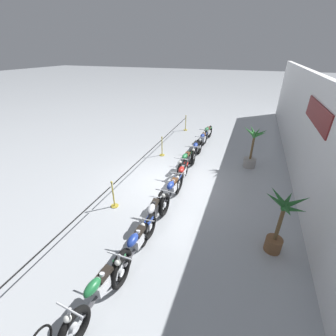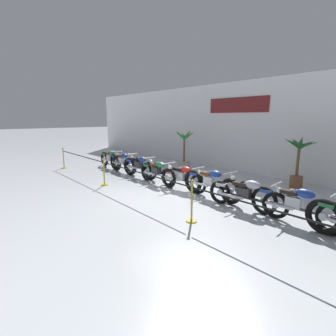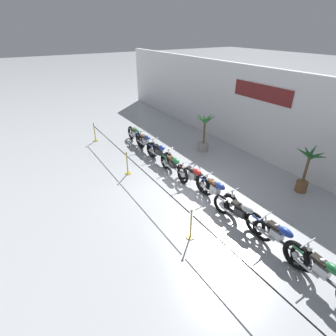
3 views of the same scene
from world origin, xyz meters
The scene contains 16 objects.
ground_plane centered at (0.00, 0.00, 0.00)m, with size 120.00×120.00×0.00m, color #B2B7BC.
back_wall centered at (0.00, 5.12, 2.10)m, with size 28.00×0.29×4.20m.
motorcycle_green_0 centered at (-5.33, 0.62, 0.47)m, with size 2.23×0.62×0.96m.
motorcycle_blue_1 centered at (-4.13, 0.62, 0.48)m, with size 2.29×0.62×0.96m.
motorcycle_blue_2 centered at (-2.66, 0.58, 0.48)m, with size 2.20×0.62×0.97m.
motorcycle_green_3 centered at (-1.25, 0.46, 0.47)m, with size 2.21×0.62×0.95m.
motorcycle_red_4 centered at (-0.05, 0.65, 0.46)m, with size 2.17×0.62×0.92m.
motorcycle_blue_5 centered at (1.27, 0.67, 0.48)m, with size 2.36×0.62×0.98m.
motorcycle_silver_6 centered at (2.66, 0.52, 0.46)m, with size 2.37×0.63×0.93m.
motorcycle_blue_7 centered at (3.98, 0.63, 0.48)m, with size 2.42×0.62×0.96m.
motorcycle_green_8 centered at (5.39, 0.49, 0.48)m, with size 2.34×0.62×0.98m.
potted_palm_left_of_row centered at (2.47, 4.07, 1.01)m, with size 1.11×1.09×1.96m.
potted_palm_right_of_row centered at (-2.66, 3.23, 0.86)m, with size 0.98×1.06×2.02m.
stanchion_far_left centered at (-1.50, -1.18, 0.77)m, with size 13.91×0.28×1.05m.
stanchion_mid_left centered at (-2.44, -1.18, 0.36)m, with size 0.28×0.28×1.05m.
stanchion_mid_right centered at (2.25, -1.18, 0.36)m, with size 0.28×0.28×1.05m.
Camera 1 is at (7.71, 2.88, 5.03)m, focal length 24.00 mm.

